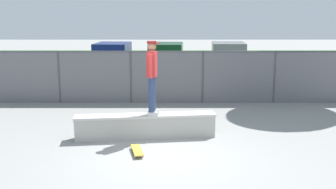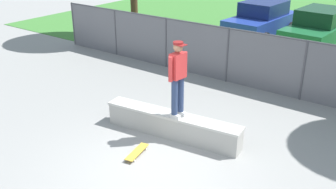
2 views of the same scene
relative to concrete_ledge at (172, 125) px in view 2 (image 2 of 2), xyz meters
name	(u,v)px [view 2 (image 2 of 2)]	position (x,y,z in m)	size (l,w,h in m)	color
ground_plane	(150,171)	(0.53, -1.52, -0.31)	(80.00, 80.00, 0.00)	gray
concrete_ledge	(172,125)	(0.00, 0.00, 0.00)	(3.58, 0.91, 0.61)	#A8A59E
skateboarder	(178,76)	(0.18, -0.03, 1.33)	(0.33, 0.60, 1.84)	beige
skateboard	(137,152)	(-0.13, -1.19, -0.23)	(0.36, 0.82, 0.09)	gold
chainlink_fence	(264,60)	(0.53, 4.10, 0.69)	(17.65, 0.07, 1.83)	#4C4C51
car_blue	(262,19)	(-2.19, 10.13, 0.53)	(2.24, 4.32, 1.66)	#233D9E
car_green	(319,28)	(0.46, 9.96, 0.53)	(2.24, 4.32, 1.66)	#1E6638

